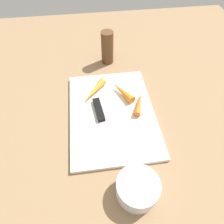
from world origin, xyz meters
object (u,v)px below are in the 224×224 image
at_px(knife, 100,113).
at_px(carrot_shortest, 139,103).
at_px(carrot_medium, 122,92).
at_px(pepper_grinder, 107,48).
at_px(small_bowl, 137,188).
at_px(carrot_longest, 94,91).
at_px(cutting_board, 112,113).

relative_size(knife, carrot_shortest, 2.05).
height_order(carrot_medium, pepper_grinder, pepper_grinder).
bearing_deg(knife, carrot_shortest, 91.70).
xyz_separation_m(small_bowl, pepper_grinder, (0.52, 0.01, 0.04)).
bearing_deg(carrot_longest, small_bowl, 50.85).
relative_size(knife, carrot_longest, 1.78).
bearing_deg(carrot_shortest, cutting_board, 120.74).
bearing_deg(knife, carrot_longest, 179.28).
xyz_separation_m(knife, carrot_shortest, (0.02, -0.13, 0.01)).
relative_size(carrot_longest, pepper_grinder, 0.90).
distance_m(carrot_medium, small_bowl, 0.32).
bearing_deg(carrot_longest, pepper_grinder, -161.92).
height_order(small_bowl, pepper_grinder, pepper_grinder).
xyz_separation_m(knife, carrot_medium, (0.07, -0.08, 0.01)).
bearing_deg(carrot_longest, carrot_shortest, 101.13).
distance_m(carrot_medium, pepper_grinder, 0.21).
distance_m(cutting_board, carrot_medium, 0.09).
bearing_deg(pepper_grinder, carrot_longest, 159.84).
distance_m(cutting_board, small_bowl, 0.25).
height_order(carrot_medium, small_bowl, small_bowl).
distance_m(carrot_medium, carrot_longest, 0.09).
bearing_deg(carrot_shortest, knife, 119.04).
bearing_deg(carrot_medium, small_bowl, 147.11).
relative_size(carrot_shortest, carrot_medium, 0.96).
height_order(cutting_board, knife, knife).
distance_m(carrot_shortest, pepper_grinder, 0.27).
height_order(carrot_shortest, small_bowl, small_bowl).
height_order(cutting_board, small_bowl, small_bowl).
relative_size(cutting_board, small_bowl, 3.61).
relative_size(small_bowl, pepper_grinder, 0.79).
height_order(cutting_board, pepper_grinder, pepper_grinder).
bearing_deg(knife, pepper_grinder, 161.06).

